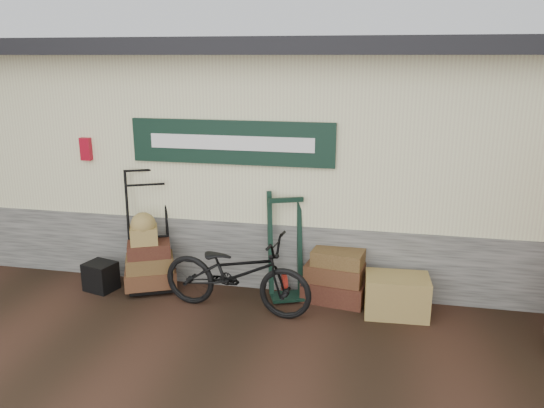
# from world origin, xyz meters

# --- Properties ---
(ground) EXTENTS (80.00, 80.00, 0.00)m
(ground) POSITION_xyz_m (0.00, 0.00, 0.00)
(ground) COLOR black
(ground) RESTS_ON ground
(station_building) EXTENTS (14.40, 4.10, 3.20)m
(station_building) POSITION_xyz_m (-0.01, 2.74, 1.61)
(station_building) COLOR #4C4C47
(station_building) RESTS_ON ground
(porter_trolley) EXTENTS (0.97, 0.87, 1.59)m
(porter_trolley) POSITION_xyz_m (-1.41, 0.80, 0.80)
(porter_trolley) COLOR black
(porter_trolley) RESTS_ON ground
(green_barrow) EXTENTS (0.61, 0.57, 1.36)m
(green_barrow) POSITION_xyz_m (0.42, 0.85, 0.68)
(green_barrow) COLOR black
(green_barrow) RESTS_ON ground
(suitcase_stack) EXTENTS (0.84, 0.60, 0.68)m
(suitcase_stack) POSITION_xyz_m (1.05, 0.85, 0.34)
(suitcase_stack) COLOR #3E1A13
(suitcase_stack) RESTS_ON ground
(wicker_hamper) EXTENTS (0.76, 0.52, 0.48)m
(wicker_hamper) POSITION_xyz_m (1.81, 0.61, 0.24)
(wicker_hamper) COLOR olive
(wicker_hamper) RESTS_ON ground
(black_trunk) EXTENTS (0.45, 0.41, 0.37)m
(black_trunk) POSITION_xyz_m (-2.00, 0.53, 0.19)
(black_trunk) COLOR black
(black_trunk) RESTS_ON ground
(bicycle) EXTENTS (0.87, 1.93, 1.09)m
(bicycle) POSITION_xyz_m (-0.08, 0.32, 0.54)
(bicycle) COLOR black
(bicycle) RESTS_ON ground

